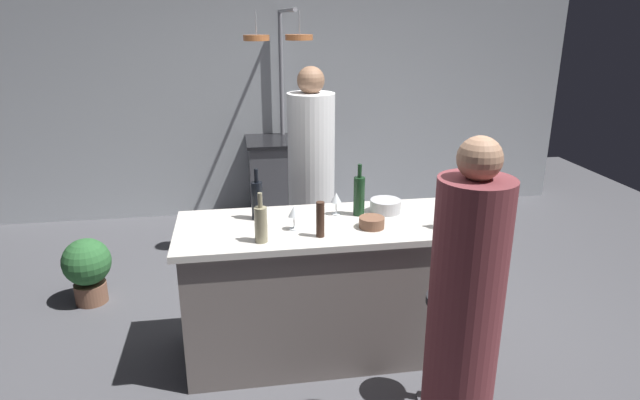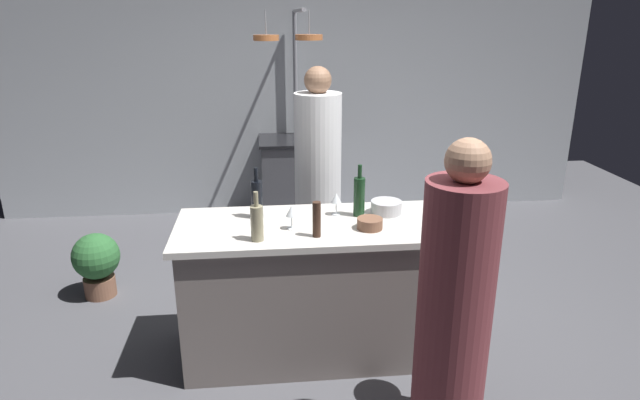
{
  "view_description": "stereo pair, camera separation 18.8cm",
  "coord_description": "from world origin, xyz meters",
  "px_view_note": "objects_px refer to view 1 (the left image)",
  "views": [
    {
      "loc": [
        -0.52,
        -3.05,
        2.11
      ],
      "look_at": [
        0.0,
        0.15,
        1.0
      ],
      "focal_mm": 30.37,
      "sensor_mm": 36.0,
      "label": 1
    },
    {
      "loc": [
        -0.33,
        -3.07,
        2.11
      ],
      "look_at": [
        0.0,
        0.15,
        1.0
      ],
      "focal_mm": 30.37,
      "sensor_mm": 36.0,
      "label": 2
    }
  ],
  "objects_px": {
    "wine_glass_by_chef": "(294,213)",
    "mixing_bowl_wooden": "(372,222)",
    "wine_bottle_green": "(455,209)",
    "wine_bottle_red": "(359,195)",
    "wine_bottle_white": "(261,223)",
    "wine_bottle_dark": "(257,200)",
    "potted_plant": "(87,267)",
    "guest_right": "(464,319)",
    "mixing_bowl_steel": "(385,206)",
    "pepper_mill": "(320,219)",
    "stove_range": "(286,180)",
    "bar_stool_right": "(446,345)",
    "wine_glass_near_right_guest": "(336,199)",
    "chef": "(311,186)"
  },
  "relations": [
    {
      "from": "potted_plant",
      "to": "pepper_mill",
      "type": "relative_size",
      "value": 2.48
    },
    {
      "from": "stove_range",
      "to": "guest_right",
      "type": "height_order",
      "value": "guest_right"
    },
    {
      "from": "stove_range",
      "to": "bar_stool_right",
      "type": "height_order",
      "value": "stove_range"
    },
    {
      "from": "guest_right",
      "to": "mixing_bowl_steel",
      "type": "distance_m",
      "value": 1.11
    },
    {
      "from": "wine_bottle_red",
      "to": "chef",
      "type": "bearing_deg",
      "value": 100.12
    },
    {
      "from": "wine_bottle_white",
      "to": "wine_bottle_dark",
      "type": "height_order",
      "value": "wine_bottle_dark"
    },
    {
      "from": "stove_range",
      "to": "wine_glass_near_right_guest",
      "type": "distance_m",
      "value": 2.38
    },
    {
      "from": "potted_plant",
      "to": "wine_bottle_dark",
      "type": "xyz_separation_m",
      "value": [
        1.28,
        -0.77,
        0.73
      ]
    },
    {
      "from": "wine_bottle_dark",
      "to": "wine_glass_near_right_guest",
      "type": "bearing_deg",
      "value": 0.34
    },
    {
      "from": "wine_bottle_red",
      "to": "mixing_bowl_wooden",
      "type": "distance_m",
      "value": 0.25
    },
    {
      "from": "chef",
      "to": "wine_bottle_red",
      "type": "xyz_separation_m",
      "value": [
        0.17,
        -0.95,
        0.22
      ]
    },
    {
      "from": "potted_plant",
      "to": "wine_bottle_red",
      "type": "distance_m",
      "value": 2.2
    },
    {
      "from": "guest_right",
      "to": "pepper_mill",
      "type": "xyz_separation_m",
      "value": [
        -0.56,
        0.76,
        0.25
      ]
    },
    {
      "from": "potted_plant",
      "to": "mixing_bowl_wooden",
      "type": "xyz_separation_m",
      "value": [
        1.94,
        -1.02,
        0.64
      ]
    },
    {
      "from": "wine_bottle_white",
      "to": "chef",
      "type": "bearing_deg",
      "value": 69.85
    },
    {
      "from": "wine_glass_near_right_guest",
      "to": "mixing_bowl_steel",
      "type": "height_order",
      "value": "wine_glass_near_right_guest"
    },
    {
      "from": "stove_range",
      "to": "wine_bottle_dark",
      "type": "xyz_separation_m",
      "value": [
        -0.4,
        -2.31,
        0.58
      ]
    },
    {
      "from": "wine_bottle_green",
      "to": "mixing_bowl_wooden",
      "type": "distance_m",
      "value": 0.49
    },
    {
      "from": "wine_bottle_white",
      "to": "wine_bottle_red",
      "type": "bearing_deg",
      "value": 27.78
    },
    {
      "from": "wine_bottle_green",
      "to": "wine_bottle_red",
      "type": "bearing_deg",
      "value": 146.95
    },
    {
      "from": "wine_bottle_white",
      "to": "wine_bottle_dark",
      "type": "relative_size",
      "value": 0.89
    },
    {
      "from": "pepper_mill",
      "to": "wine_bottle_white",
      "type": "xyz_separation_m",
      "value": [
        -0.34,
        -0.02,
        0.0
      ]
    },
    {
      "from": "chef",
      "to": "potted_plant",
      "type": "height_order",
      "value": "chef"
    },
    {
      "from": "potted_plant",
      "to": "wine_bottle_green",
      "type": "height_order",
      "value": "wine_bottle_green"
    },
    {
      "from": "wine_bottle_dark",
      "to": "guest_right",
      "type": "bearing_deg",
      "value": -50.6
    },
    {
      "from": "wine_glass_by_chef",
      "to": "mixing_bowl_wooden",
      "type": "distance_m",
      "value": 0.47
    },
    {
      "from": "bar_stool_right",
      "to": "mixing_bowl_wooden",
      "type": "distance_m",
      "value": 0.81
    },
    {
      "from": "wine_bottle_red",
      "to": "mixing_bowl_wooden",
      "type": "bearing_deg",
      "value": -83.19
    },
    {
      "from": "guest_right",
      "to": "wine_bottle_green",
      "type": "relative_size",
      "value": 5.0
    },
    {
      "from": "pepper_mill",
      "to": "mixing_bowl_wooden",
      "type": "relative_size",
      "value": 1.37
    },
    {
      "from": "mixing_bowl_wooden",
      "to": "bar_stool_right",
      "type": "bearing_deg",
      "value": -58.15
    },
    {
      "from": "potted_plant",
      "to": "bar_stool_right",
      "type": "bearing_deg",
      "value": -34.06
    },
    {
      "from": "potted_plant",
      "to": "pepper_mill",
      "type": "bearing_deg",
      "value": -34.46
    },
    {
      "from": "pepper_mill",
      "to": "wine_bottle_green",
      "type": "xyz_separation_m",
      "value": [
        0.8,
        -0.01,
        0.02
      ]
    },
    {
      "from": "guest_right",
      "to": "wine_bottle_white",
      "type": "xyz_separation_m",
      "value": [
        -0.9,
        0.74,
        0.25
      ]
    },
    {
      "from": "chef",
      "to": "pepper_mill",
      "type": "relative_size",
      "value": 8.33
    },
    {
      "from": "wine_bottle_red",
      "to": "wine_bottle_white",
      "type": "bearing_deg",
      "value": -152.22
    },
    {
      "from": "potted_plant",
      "to": "mixing_bowl_steel",
      "type": "xyz_separation_m",
      "value": [
        2.1,
        -0.77,
        0.64
      ]
    },
    {
      "from": "guest_right",
      "to": "wine_bottle_red",
      "type": "xyz_separation_m",
      "value": [
        -0.26,
        1.07,
        0.27
      ]
    },
    {
      "from": "wine_glass_near_right_guest",
      "to": "wine_bottle_red",
      "type": "bearing_deg",
      "value": -12.25
    },
    {
      "from": "stove_range",
      "to": "mixing_bowl_wooden",
      "type": "xyz_separation_m",
      "value": [
        0.27,
        -2.57,
        0.49
      ]
    },
    {
      "from": "mixing_bowl_steel",
      "to": "mixing_bowl_wooden",
      "type": "bearing_deg",
      "value": -121.77
    },
    {
      "from": "wine_bottle_white",
      "to": "wine_bottle_dark",
      "type": "bearing_deg",
      "value": 90.35
    },
    {
      "from": "potted_plant",
      "to": "mixing_bowl_wooden",
      "type": "bearing_deg",
      "value": -27.71
    },
    {
      "from": "wine_glass_by_chef",
      "to": "stove_range",
      "type": "bearing_deg",
      "value": 85.64
    },
    {
      "from": "wine_bottle_green",
      "to": "wine_bottle_dark",
      "type": "bearing_deg",
      "value": 162.77
    },
    {
      "from": "bar_stool_right",
      "to": "wine_bottle_dark",
      "type": "bearing_deg",
      "value": 142.25
    },
    {
      "from": "potted_plant",
      "to": "wine_bottle_dark",
      "type": "bearing_deg",
      "value": -30.98
    },
    {
      "from": "bar_stool_right",
      "to": "wine_bottle_white",
      "type": "xyz_separation_m",
      "value": [
        -0.98,
        0.4,
        0.63
      ]
    },
    {
      "from": "stove_range",
      "to": "chef",
      "type": "height_order",
      "value": "chef"
    }
  ]
}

